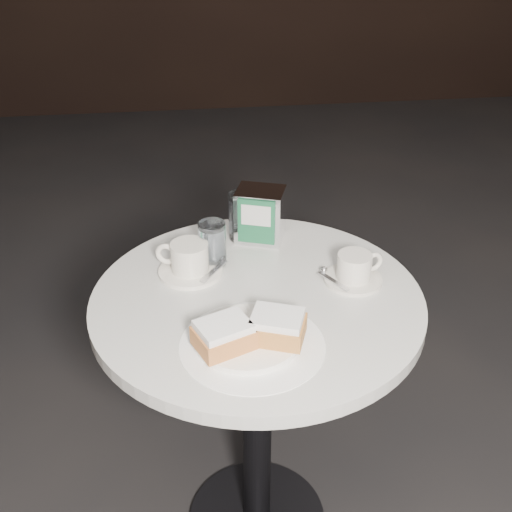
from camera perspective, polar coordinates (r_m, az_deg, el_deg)
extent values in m
cylinder|color=black|center=(1.60, 0.09, -14.81)|extent=(0.07, 0.07, 0.70)
cylinder|color=white|center=(1.36, 0.11, -4.05)|extent=(0.70, 0.70, 0.03)
cylinder|color=white|center=(1.22, -0.33, -7.91)|extent=(0.29, 0.29, 0.00)
cylinder|color=white|center=(1.22, -0.80, -7.28)|extent=(0.22, 0.22, 0.01)
cube|color=#CD7D3F|center=(1.18, -2.88, -7.27)|extent=(0.12, 0.11, 0.04)
cube|color=white|center=(1.17, -2.91, -6.27)|extent=(0.11, 0.10, 0.01)
cube|color=#C5803C|center=(1.20, 1.88, -6.54)|extent=(0.12, 0.11, 0.04)
cube|color=white|center=(1.19, 1.90, -5.54)|extent=(0.11, 0.10, 0.01)
cylinder|color=white|center=(1.43, -5.84, -1.34)|extent=(0.18, 0.18, 0.01)
cylinder|color=white|center=(1.41, -5.91, -0.07)|extent=(0.11, 0.11, 0.06)
cylinder|color=#8C624C|center=(1.39, -5.97, 0.85)|extent=(0.10, 0.10, 0.00)
torus|color=white|center=(1.42, -7.95, 0.18)|extent=(0.05, 0.03, 0.05)
cube|color=silver|center=(1.41, -3.75, -1.35)|extent=(0.07, 0.09, 0.00)
sphere|color=silver|center=(1.45, -3.21, -0.22)|extent=(0.02, 0.02, 0.02)
cylinder|color=silver|center=(1.41, 8.61, -2.05)|extent=(0.16, 0.16, 0.01)
cylinder|color=silver|center=(1.39, 8.72, -0.91)|extent=(0.09, 0.09, 0.06)
cylinder|color=#806146|center=(1.38, 8.80, -0.09)|extent=(0.08, 0.08, 0.00)
torus|color=silver|center=(1.41, 10.38, -0.51)|extent=(0.05, 0.02, 0.05)
cube|color=silver|center=(1.38, 6.90, -2.24)|extent=(0.05, 0.08, 0.00)
sphere|color=#B9B9BE|center=(1.41, 6.06, -1.24)|extent=(0.02, 0.02, 0.02)
cylinder|color=white|center=(1.44, -3.90, 1.14)|extent=(0.07, 0.07, 0.10)
cylinder|color=white|center=(1.44, -3.90, 1.01)|extent=(0.06, 0.06, 0.09)
cylinder|color=silver|center=(1.53, -1.14, 3.58)|extent=(0.09, 0.09, 0.11)
cylinder|color=white|center=(1.54, -1.14, 3.43)|extent=(0.08, 0.08, 0.10)
cube|color=white|center=(1.52, 0.38, 3.69)|extent=(0.13, 0.12, 0.13)
cube|color=#1B603B|center=(1.48, 0.01, 3.02)|extent=(0.08, 0.03, 0.11)
cube|color=silver|center=(1.47, -0.01, 3.60)|extent=(0.07, 0.02, 0.05)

